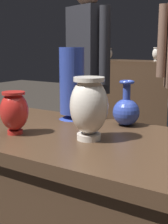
# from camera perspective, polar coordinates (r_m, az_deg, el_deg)

# --- Properties ---
(vase_centerpiece) EXTENTS (0.14, 0.14, 0.24)m
(vase_centerpiece) POSITION_cam_1_polar(r_m,az_deg,el_deg) (1.19, 0.88, 1.05)
(vase_centerpiece) COLOR silver
(vase_centerpiece) RESTS_ON display_plinth
(vase_tall_behind) EXTENTS (0.13, 0.13, 0.34)m
(vase_tall_behind) POSITION_cam_1_polar(r_m,az_deg,el_deg) (1.53, -2.16, 4.93)
(vase_tall_behind) COLOR #2D429E
(vase_tall_behind) RESTS_ON display_plinth
(vase_left_accent) EXTENTS (0.11, 0.11, 0.17)m
(vase_left_accent) POSITION_cam_1_polar(r_m,az_deg,el_deg) (1.31, -12.29, 0.16)
(vase_left_accent) COLOR red
(vase_left_accent) RESTS_ON display_plinth
(vase_right_accent) EXTENTS (0.12, 0.12, 0.20)m
(vase_right_accent) POSITION_cam_1_polar(r_m,az_deg,el_deg) (1.43, 7.50, 0.30)
(vase_right_accent) COLOR #2D429E
(vase_right_accent) RESTS_ON display_plinth
(shelf_vase_left) EXTENTS (0.09, 0.09, 0.14)m
(shelf_vase_left) POSITION_cam_1_polar(r_m,az_deg,el_deg) (3.49, 12.75, 10.09)
(shelf_vase_left) COLOR silver
(shelf_vase_left) RESTS_ON back_display_shelf
(shelf_vase_far_left) EXTENTS (0.09, 0.09, 0.13)m
(shelf_vase_far_left) POSITION_cam_1_polar(r_m,az_deg,el_deg) (3.62, 4.37, 10.31)
(shelf_vase_far_left) COLOR silver
(shelf_vase_far_left) RESTS_ON back_display_shelf
(visitor_near_left) EXTENTS (0.44, 0.29, 1.62)m
(visitor_near_left) POSITION_cam_1_polar(r_m,az_deg,el_deg) (2.44, 0.62, 7.09)
(visitor_near_left) COLOR #846B56
(visitor_near_left) RESTS_ON ground_plane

